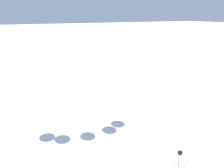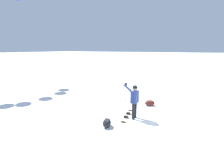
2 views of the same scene
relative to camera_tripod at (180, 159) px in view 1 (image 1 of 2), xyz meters
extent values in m
cylinder|color=#262628|center=(0.00, 0.20, -0.35)|extent=(0.03, 0.41, 1.06)
cylinder|color=#262628|center=(-0.17, -0.09, -0.35)|extent=(0.38, 0.21, 1.06)
cylinder|color=#262628|center=(0.16, -0.11, -0.35)|extent=(0.34, 0.27, 1.06)
cube|color=black|center=(0.00, 0.00, 0.21)|extent=(0.10, 0.10, 0.06)
cube|color=black|center=(0.00, 0.00, 0.29)|extent=(0.12, 0.16, 0.10)
camera|label=1|loc=(-6.29, 6.45, 5.69)|focal=38.82mm
camera|label=2|loc=(-3.53, 8.55, 2.41)|focal=24.45mm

